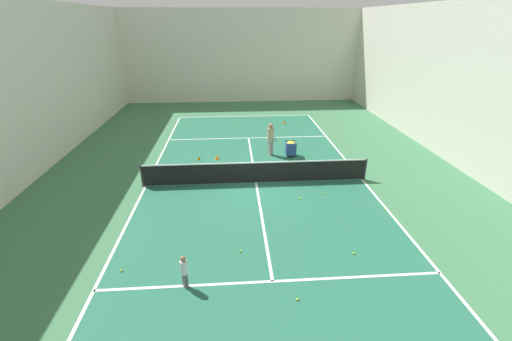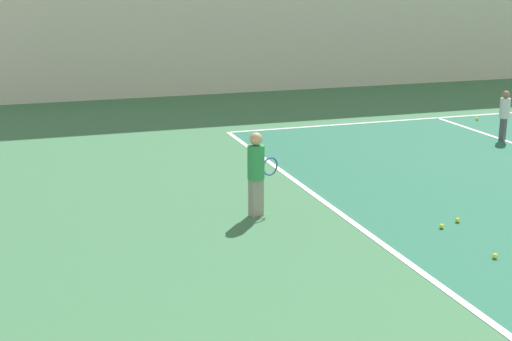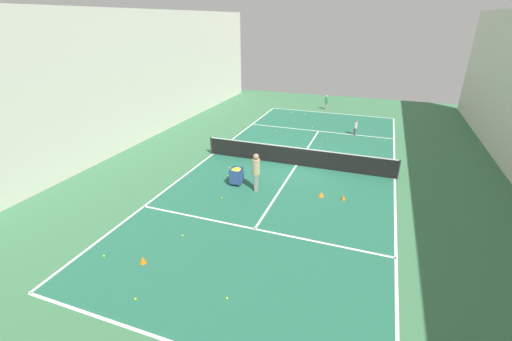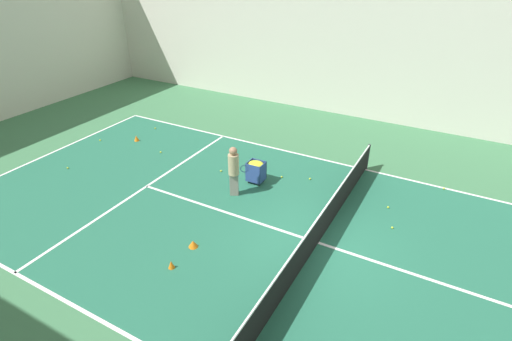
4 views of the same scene
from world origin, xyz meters
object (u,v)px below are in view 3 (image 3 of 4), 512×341
ball_cart (236,173)px  training_cone_0 (321,194)px  tennis_net (297,156)px  player_near_baseline (326,101)px  coach_at_net (256,170)px  child_midcourt (356,126)px  training_cone_1 (343,197)px

ball_cart → training_cone_0: (-4.08, -0.18, -0.49)m
tennis_net → player_near_baseline: size_ratio=8.36×
tennis_net → coach_at_net: 3.73m
player_near_baseline → tennis_net: bearing=-17.1°
player_near_baseline → coach_at_net: (0.50, 16.78, 0.34)m
tennis_net → child_midcourt: bearing=-110.6°
ball_cart → training_cone_1: size_ratio=3.62×
player_near_baseline → child_midcourt: bearing=5.4°
child_midcourt → coach_at_net: bearing=-54.2°
player_near_baseline → training_cone_1: (-3.48, 16.33, -0.60)m
child_midcourt → ball_cart: child_midcourt is taller
coach_at_net → player_near_baseline: bearing=-28.3°
training_cone_0 → tennis_net: bearing=-58.4°
child_midcourt → ball_cart: 10.97m
tennis_net → player_near_baseline: bearing=-87.5°
child_midcourt → training_cone_0: size_ratio=3.85×
tennis_net → ball_cart: 3.94m
tennis_net → training_cone_0: bearing=121.6°
ball_cart → tennis_net: bearing=-123.5°
player_near_baseline → child_midcourt: (-3.08, 6.60, -0.10)m
player_near_baseline → training_cone_1: size_ratio=5.36×
ball_cart → training_cone_1: (-5.07, -0.19, -0.48)m
coach_at_net → child_midcourt: size_ratio=1.72×
training_cone_1 → training_cone_0: bearing=0.9°
tennis_net → training_cone_1: (-2.90, 3.09, -0.42)m
child_midcourt → training_cone_1: size_ratio=4.57×
training_cone_0 → training_cone_1: 0.99m
player_near_baseline → ball_cart: size_ratio=1.48×
tennis_net → child_midcourt: 7.10m
coach_at_net → training_cone_1: size_ratio=7.86×
tennis_net → ball_cart: (2.17, 3.28, 0.06)m
child_midcourt → tennis_net: bearing=-55.5°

